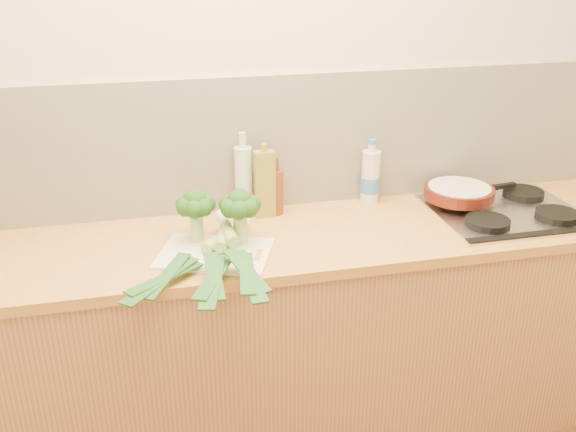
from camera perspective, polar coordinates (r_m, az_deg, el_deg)
The scene contains 14 objects.
room_shell at distance 2.55m, azimuth -4.06°, elevation 6.32°, with size 3.50×3.50×3.50m.
counter at distance 2.60m, azimuth -2.54°, elevation -10.89°, with size 3.20×0.62×0.90m.
gas_hob at distance 2.72m, azimuth 18.86°, elevation 0.51°, with size 0.58×0.50×0.04m.
chopping_board at distance 2.26m, azimuth -6.52°, elevation -3.35°, with size 0.38×0.28×0.01m, color beige.
broccoli_left at distance 2.30m, azimuth -8.23°, elevation 0.89°, with size 0.14×0.14×0.20m.
broccoli_right at distance 2.26m, azimuth -4.31°, elevation 0.84°, with size 0.15×0.15×0.20m.
leek_front at distance 2.23m, azimuth -7.26°, elevation -2.88°, with size 0.48×0.56×0.04m.
leek_mid at distance 2.17m, azimuth -6.10°, elevation -3.08°, with size 0.20×0.62×0.04m.
leek_back at distance 2.18m, azimuth -4.86°, elevation -2.42°, with size 0.11×0.67×0.04m.
skillet at distance 2.72m, azimuth 15.01°, elevation 2.08°, with size 0.42×0.28×0.05m.
oil_tin at distance 2.51m, azimuth -2.10°, elevation 2.89°, with size 0.08×0.05×0.30m.
glass_bottle at distance 2.54m, azimuth -3.97°, elevation 3.25°, with size 0.07×0.07×0.34m.
amber_bottle at distance 2.55m, azimuth -1.12°, elevation 2.24°, with size 0.06×0.06×0.23m.
water_bottle at distance 2.68m, azimuth 7.33°, elevation 3.34°, with size 0.08×0.08×0.25m.
Camera 1 is at (-0.38, -0.92, 1.92)m, focal length 40.00 mm.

